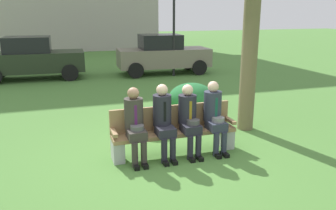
{
  "coord_description": "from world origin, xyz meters",
  "views": [
    {
      "loc": [
        -1.68,
        -5.69,
        2.61
      ],
      "look_at": [
        0.29,
        0.42,
        0.85
      ],
      "focal_mm": 36.46,
      "sensor_mm": 36.0,
      "label": 1
    }
  ],
  "objects_px": {
    "seated_man_leftmost": "(135,121)",
    "seated_man_centerleft": "(163,117)",
    "shrub_mid_lawn": "(192,97)",
    "parked_car_far": "(163,54)",
    "seated_man_rightmost": "(214,113)",
    "shrub_near_bench": "(150,119)",
    "seated_man_centerright": "(189,116)",
    "parked_car_near": "(32,58)",
    "park_bench": "(173,130)",
    "street_lamp": "(174,20)"
  },
  "relations": [
    {
      "from": "park_bench",
      "to": "street_lamp",
      "type": "relative_size",
      "value": 0.63
    },
    {
      "from": "seated_man_centerright",
      "to": "parked_car_far",
      "type": "xyz_separation_m",
      "value": [
        2.08,
        8.44,
        0.11
      ]
    },
    {
      "from": "seated_man_leftmost",
      "to": "seated_man_centerleft",
      "type": "height_order",
      "value": "seated_man_centerleft"
    },
    {
      "from": "seated_man_centerright",
      "to": "parked_car_far",
      "type": "height_order",
      "value": "parked_car_far"
    },
    {
      "from": "parked_car_near",
      "to": "seated_man_centerleft",
      "type": "bearing_deg",
      "value": -72.85
    },
    {
      "from": "seated_man_centerleft",
      "to": "seated_man_centerright",
      "type": "distance_m",
      "value": 0.5
    },
    {
      "from": "seated_man_centerright",
      "to": "shrub_mid_lawn",
      "type": "relative_size",
      "value": 1.07
    },
    {
      "from": "seated_man_leftmost",
      "to": "seated_man_centerleft",
      "type": "distance_m",
      "value": 0.53
    },
    {
      "from": "street_lamp",
      "to": "parked_car_near",
      "type": "bearing_deg",
      "value": 169.44
    },
    {
      "from": "seated_man_centerright",
      "to": "parked_car_far",
      "type": "bearing_deg",
      "value": 76.15
    },
    {
      "from": "shrub_near_bench",
      "to": "seated_man_rightmost",
      "type": "bearing_deg",
      "value": -58.0
    },
    {
      "from": "seated_man_leftmost",
      "to": "parked_car_near",
      "type": "height_order",
      "value": "parked_car_near"
    },
    {
      "from": "seated_man_leftmost",
      "to": "shrub_near_bench",
      "type": "relative_size",
      "value": 1.48
    },
    {
      "from": "seated_man_leftmost",
      "to": "street_lamp",
      "type": "relative_size",
      "value": 0.36
    },
    {
      "from": "shrub_mid_lawn",
      "to": "street_lamp",
      "type": "distance_m",
      "value": 5.61
    },
    {
      "from": "seated_man_rightmost",
      "to": "parked_car_far",
      "type": "xyz_separation_m",
      "value": [
        1.56,
        8.44,
        0.09
      ]
    },
    {
      "from": "park_bench",
      "to": "parked_car_far",
      "type": "height_order",
      "value": "parked_car_far"
    },
    {
      "from": "parked_car_near",
      "to": "park_bench",
      "type": "bearing_deg",
      "value": -71.21
    },
    {
      "from": "seated_man_centerleft",
      "to": "seated_man_centerright",
      "type": "relative_size",
      "value": 1.03
    },
    {
      "from": "parked_car_near",
      "to": "parked_car_far",
      "type": "distance_m",
      "value": 5.3
    },
    {
      "from": "seated_man_centerleft",
      "to": "parked_car_near",
      "type": "relative_size",
      "value": 0.34
    },
    {
      "from": "shrub_near_bench",
      "to": "parked_car_far",
      "type": "bearing_deg",
      "value": 70.65
    },
    {
      "from": "seated_man_centerright",
      "to": "seated_man_leftmost",
      "type": "bearing_deg",
      "value": 179.92
    },
    {
      "from": "park_bench",
      "to": "seated_man_rightmost",
      "type": "relative_size",
      "value": 1.75
    },
    {
      "from": "seated_man_rightmost",
      "to": "parked_car_far",
      "type": "bearing_deg",
      "value": 79.5
    },
    {
      "from": "seated_man_rightmost",
      "to": "parked_car_near",
      "type": "height_order",
      "value": "parked_car_near"
    },
    {
      "from": "parked_car_far",
      "to": "street_lamp",
      "type": "xyz_separation_m",
      "value": [
        0.26,
        -0.68,
        1.44
      ]
    },
    {
      "from": "park_bench",
      "to": "parked_car_far",
      "type": "xyz_separation_m",
      "value": [
        2.34,
        8.31,
        0.4
      ]
    },
    {
      "from": "seated_man_centerleft",
      "to": "seated_man_leftmost",
      "type": "bearing_deg",
      "value": -179.15
    },
    {
      "from": "seated_man_centerright",
      "to": "parked_car_near",
      "type": "height_order",
      "value": "parked_car_near"
    },
    {
      "from": "seated_man_leftmost",
      "to": "parked_car_far",
      "type": "distance_m",
      "value": 9.0
    },
    {
      "from": "seated_man_centerright",
      "to": "street_lamp",
      "type": "distance_m",
      "value": 8.26
    },
    {
      "from": "park_bench",
      "to": "seated_man_centerleft",
      "type": "height_order",
      "value": "seated_man_centerleft"
    },
    {
      "from": "shrub_near_bench",
      "to": "parked_car_far",
      "type": "xyz_separation_m",
      "value": [
        2.46,
        7.01,
        0.56
      ]
    },
    {
      "from": "seated_man_centerright",
      "to": "shrub_near_bench",
      "type": "distance_m",
      "value": 1.55
    },
    {
      "from": "shrub_mid_lawn",
      "to": "parked_car_near",
      "type": "bearing_deg",
      "value": 124.98
    },
    {
      "from": "seated_man_leftmost",
      "to": "seated_man_rightmost",
      "type": "bearing_deg",
      "value": 0.05
    },
    {
      "from": "shrub_near_bench",
      "to": "parked_car_far",
      "type": "height_order",
      "value": "parked_car_far"
    },
    {
      "from": "parked_car_near",
      "to": "seated_man_centerright",
      "type": "bearing_deg",
      "value": -69.97
    },
    {
      "from": "shrub_mid_lawn",
      "to": "parked_car_far",
      "type": "relative_size",
      "value": 0.31
    },
    {
      "from": "shrub_mid_lawn",
      "to": "seated_man_centerleft",
      "type": "bearing_deg",
      "value": -121.39
    },
    {
      "from": "park_bench",
      "to": "seated_man_leftmost",
      "type": "height_order",
      "value": "seated_man_leftmost"
    },
    {
      "from": "seated_man_rightmost",
      "to": "shrub_near_bench",
      "type": "height_order",
      "value": "seated_man_rightmost"
    },
    {
      "from": "parked_car_far",
      "to": "seated_man_rightmost",
      "type": "bearing_deg",
      "value": -100.5
    },
    {
      "from": "seated_man_centerright",
      "to": "seated_man_rightmost",
      "type": "height_order",
      "value": "seated_man_rightmost"
    },
    {
      "from": "seated_man_rightmost",
      "to": "street_lamp",
      "type": "xyz_separation_m",
      "value": [
        1.83,
        7.76,
        1.53
      ]
    },
    {
      "from": "park_bench",
      "to": "parked_car_far",
      "type": "bearing_deg",
      "value": 74.26
    },
    {
      "from": "park_bench",
      "to": "shrub_near_bench",
      "type": "bearing_deg",
      "value": 95.19
    },
    {
      "from": "shrub_near_bench",
      "to": "parked_car_near",
      "type": "xyz_separation_m",
      "value": [
        -2.83,
        7.36,
        0.56
      ]
    },
    {
      "from": "seated_man_leftmost",
      "to": "seated_man_rightmost",
      "type": "relative_size",
      "value": 0.99
    }
  ]
}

